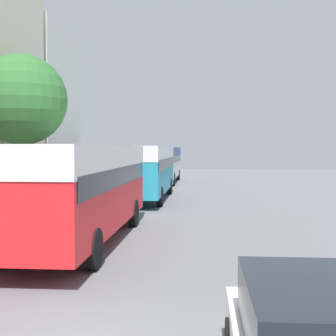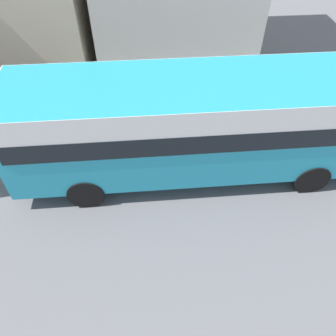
% 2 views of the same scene
% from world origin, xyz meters
% --- Properties ---
extents(building_far_terrace, '(6.31, 6.21, 9.74)m').
position_xyz_m(building_far_terrace, '(-9.35, 20.45, 4.87)').
color(building_far_terrace, silver).
rests_on(building_far_terrace, ground_plane).
extents(bus_lead, '(2.54, 10.09, 2.99)m').
position_xyz_m(bus_lead, '(-2.05, 8.26, 1.95)').
color(bus_lead, red).
rests_on(bus_lead, ground_plane).
extents(bus_following, '(2.56, 10.16, 3.02)m').
position_xyz_m(bus_following, '(-1.65, 20.44, 1.96)').
color(bus_following, teal).
rests_on(bus_following, ground_plane).
extents(bus_third_in_line, '(2.49, 10.73, 2.98)m').
position_xyz_m(bus_third_in_line, '(-1.85, 33.57, 1.94)').
color(bus_third_in_line, silver).
rests_on(bus_third_in_line, ground_plane).
extents(street_tree, '(3.44, 3.44, 6.31)m').
position_xyz_m(street_tree, '(-5.21, 11.55, 4.71)').
color(street_tree, brown).
rests_on(street_tree, sidewalk).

